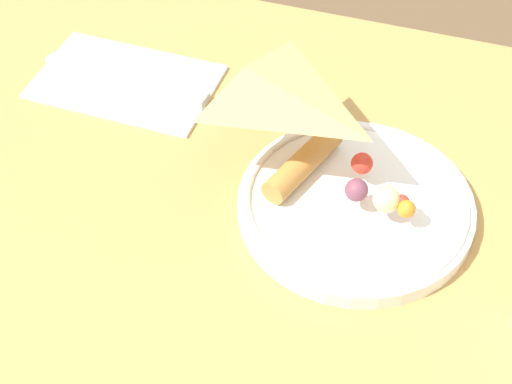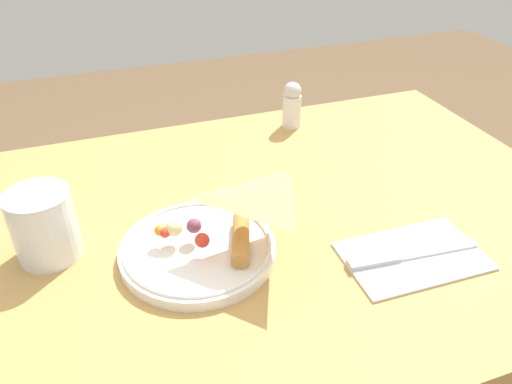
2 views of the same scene
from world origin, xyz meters
name	(u,v)px [view 1 (image 1 of 2)]	position (x,y,z in m)	size (l,w,h in m)	color
dining_table	(192,302)	(0.00, 0.00, 0.64)	(0.99, 0.71, 0.78)	tan
plate_pizza	(356,201)	(-0.15, -0.06, 0.79)	(0.22, 0.22, 0.06)	white
napkin_folded	(126,82)	(0.13, -0.16, 0.78)	(0.19, 0.12, 0.00)	silver
butter_knife	(133,81)	(0.12, -0.16, 0.78)	(0.20, 0.03, 0.01)	#B2B2B7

